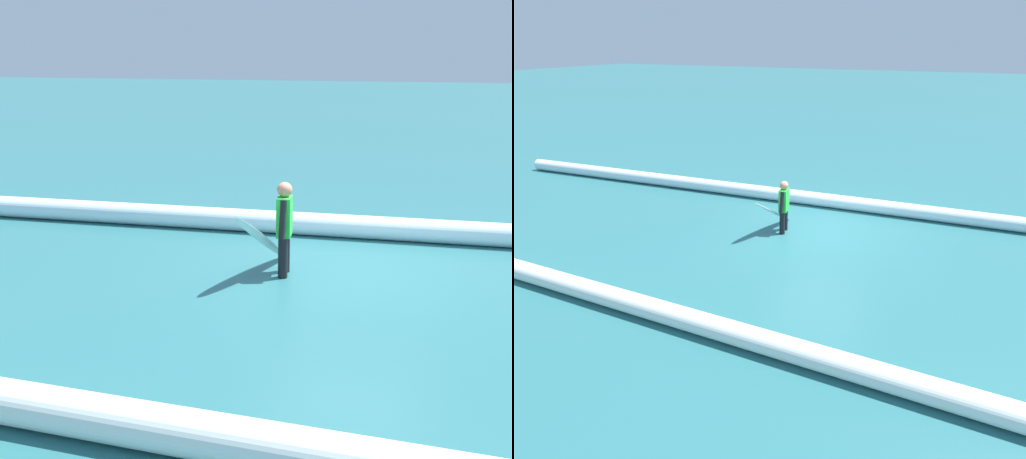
{
  "view_description": "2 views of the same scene",
  "coord_description": "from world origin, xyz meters",
  "views": [
    {
      "loc": [
        -1.37,
        9.39,
        3.16
      ],
      "look_at": [
        1.04,
        1.48,
        0.97
      ],
      "focal_mm": 46.75,
      "sensor_mm": 36.0,
      "label": 1
    },
    {
      "loc": [
        -3.26,
        10.22,
        4.66
      ],
      "look_at": [
        0.52,
        2.12,
        0.83
      ],
      "focal_mm": 31.07,
      "sensor_mm": 36.0,
      "label": 2
    }
  ],
  "objects": [
    {
      "name": "wave_crest_midground",
      "position": [
        0.42,
        4.99,
        0.2
      ],
      "size": [
        14.27,
        0.41,
        0.4
      ],
      "primitive_type": "cylinder",
      "rotation": [
        0.0,
        1.57,
        0.0
      ],
      "color": "white",
      "rests_on": "ground_plane"
    },
    {
      "name": "wave_crest_foreground",
      "position": [
        1.38,
        -1.91,
        0.2
      ],
      "size": [
        21.37,
        1.74,
        0.41
      ],
      "primitive_type": "cylinder",
      "rotation": [
        0.0,
        1.57,
        0.06
      ],
      "color": "white",
      "rests_on": "ground_plane"
    },
    {
      "name": "surfer",
      "position": [
        0.95,
        0.34,
        0.77
      ],
      "size": [
        0.24,
        0.59,
        1.39
      ],
      "rotation": [
        0.0,
        0.0,
        4.84
      ],
      "color": "black",
      "rests_on": "ground_plane"
    },
    {
      "name": "ground_plane",
      "position": [
        0.0,
        0.0,
        0.0
      ],
      "size": [
        139.28,
        139.28,
        0.0
      ],
      "primitive_type": "plane",
      "color": "#29676C"
    },
    {
      "name": "surfboard",
      "position": [
        1.27,
        0.38,
        0.53
      ],
      "size": [
        0.46,
        1.83,
        1.09
      ],
      "color": "white",
      "rests_on": "ground_plane"
    }
  ]
}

